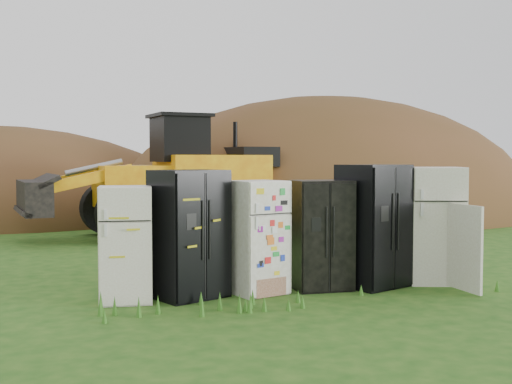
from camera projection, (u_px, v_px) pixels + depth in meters
ground at (293, 291)px, 9.74m from camera, size 120.00×120.00×0.00m
fridge_leftmost at (126, 244)px, 8.97m from camera, size 0.79×0.76×1.62m
fridge_black_side at (189, 234)px, 9.24m from camera, size 1.19×1.08×1.84m
fridge_sticker at (257, 237)px, 9.54m from camera, size 0.92×0.88×1.68m
fridge_dark_mid at (321, 235)px, 9.85m from camera, size 0.89×0.73×1.67m
fridge_black_right at (373, 226)px, 10.05m from camera, size 1.18×1.09×1.91m
fridge_open_door at (434, 225)px, 10.36m from camera, size 1.06×1.02×1.87m
wheel_loader at (150, 175)px, 16.34m from camera, size 6.84×3.56×3.16m
dirt_mound_right at (328, 216)px, 22.27m from camera, size 15.01×11.00×8.28m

